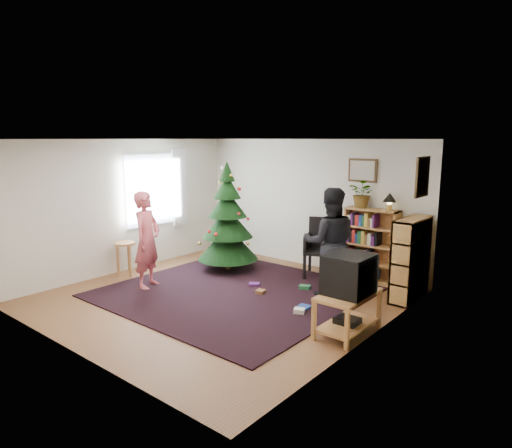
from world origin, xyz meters
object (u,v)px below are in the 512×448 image
Objects in this scene: bookshelf_right at (411,258)px; armchair at (325,245)px; person_by_chair at (330,243)px; table_lamp at (390,199)px; picture_back at (363,170)px; crt_tv at (349,274)px; person_standing at (147,240)px; potted_plant at (363,193)px; bookshelf_back at (371,244)px; christmas_tree at (228,226)px; picture_right at (422,177)px; tv_stand at (348,309)px; stool at (125,250)px.

bookshelf_right reaches higher than armchair.
person_by_chair is 5.80× the size of table_lamp.
picture_back is 2.88m from crt_tv.
potted_plant reaches higher than person_standing.
table_lamp is (0.30, 0.00, 0.84)m from bookshelf_back.
potted_plant is (0.09, -0.14, -0.39)m from picture_back.
christmas_tree is 1.27× the size of person_standing.
crt_tv is 1.46m from person_by_chair.
bookshelf_right is 4.28× the size of table_lamp.
picture_right is at bearing 81.37° from crt_tv.
crt_tv is 0.33× the size of person_by_chair.
picture_right is 3.66m from christmas_tree.
picture_back is 1.51m from picture_right.
picture_right reaches higher than bookshelf_back.
person_by_chair is at bearing -111.36° from table_lamp.
tv_stand is (0.78, -2.29, -0.34)m from bookshelf_back.
tv_stand is 1.51× the size of stool.
table_lamp is at bearing 101.93° from tv_stand.
bookshelf_right is at bearing 177.78° from person_by_chair.
potted_plant is at bearing 37.07° from stool.
table_lamp is at bearing 101.86° from crt_tv.
potted_plant is (-1.10, 0.48, 0.89)m from bookshelf_right.
picture_right is at bearing -81.58° from person_standing.
picture_back reaches higher than tv_stand.
picture_back reaches higher than christmas_tree.
bookshelf_back is 4.47m from stool.
person_standing is (-3.80, -2.16, -1.12)m from picture_right.
christmas_tree reaches higher than armchair.
crt_tv is at bearing -103.77° from person_standing.
potted_plant is at bearing -57.29° from picture_back.
picture_back is 0.92× the size of picture_right.
armchair is (-1.56, 2.03, 0.26)m from tv_stand.
person_by_chair is (3.48, 1.43, 0.39)m from stool.
potted_plant is at bearing 66.56° from bookshelf_right.
crt_tv is 0.36× the size of person_standing.
picture_back is 0.51× the size of armchair.
christmas_tree is 1.95m from stool.
crt_tv is 1.93× the size of table_lamp.
armchair is (-0.77, -0.26, -0.08)m from bookshelf_back.
bookshelf_back is 4.28× the size of table_lamp.
christmas_tree is 2.26m from person_by_chair.
person_standing is (-3.67, -2.27, 0.16)m from bookshelf_right.
picture_right is 0.36× the size of person_standing.
armchair is at bearing -91.06° from person_by_chair.
picture_back is 1.86m from bookshelf_right.
potted_plant is (2.56, 2.75, 0.73)m from person_standing.
armchair reaches higher than stool.
bookshelf_right is (0.90, -0.48, 0.00)m from bookshelf_back.
table_lamp is at bearing -12.96° from picture_back.
table_lamp is at bearing 22.50° from christmas_tree.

